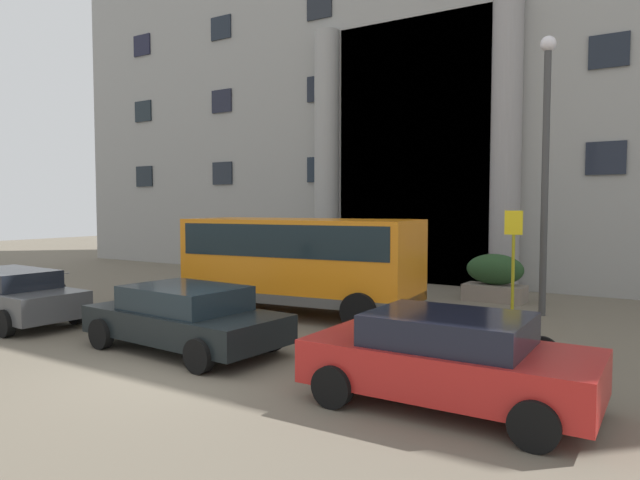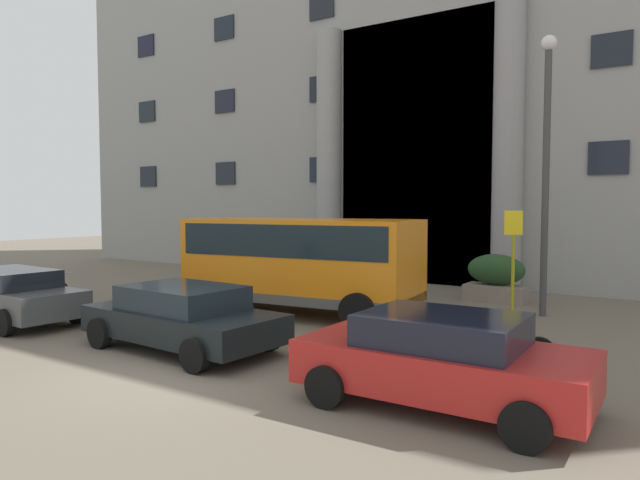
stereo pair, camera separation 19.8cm
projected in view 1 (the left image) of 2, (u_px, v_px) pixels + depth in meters
ground_plane at (177, 374)px, 10.17m from camera, size 80.00×64.00×0.12m
office_building_facade at (483, 38)px, 24.26m from camera, size 39.85×9.76×19.94m
orange_minibus at (302, 257)px, 15.27m from camera, size 6.38×3.28×2.55m
bus_stop_sign at (513, 253)px, 14.32m from camera, size 0.44×0.08×2.79m
hedge_planter_east at (295, 265)px, 21.75m from camera, size 1.45×0.91×1.38m
hedge_planter_entrance_left at (495, 278)px, 17.46m from camera, size 1.80×0.89×1.44m
parked_hatchback_near at (448, 358)px, 8.31m from camera, size 4.11×2.13×1.36m
parked_sedan_far at (9, 295)px, 14.24m from camera, size 4.54×2.08×1.32m
parked_sedan_second at (185, 317)px, 11.55m from camera, size 4.38×2.31×1.30m
scooter_by_planter at (52, 286)px, 17.57m from camera, size 2.06×0.68×0.89m
motorcycle_near_kerb at (155, 301)px, 14.78m from camera, size 1.93×0.66×0.89m
motorcycle_far_end at (499, 341)px, 10.41m from camera, size 1.95×0.69×0.89m
lamppost_plaza_centre at (546, 154)px, 14.97m from camera, size 0.40×0.40×7.27m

